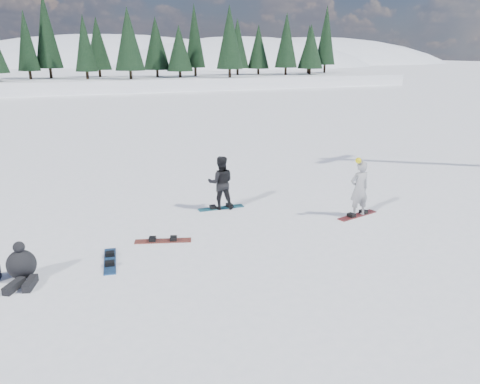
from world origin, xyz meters
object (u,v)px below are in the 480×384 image
at_px(snowboarder_woman, 359,189).
at_px(snowboarder_man, 221,183).
at_px(seated_rider, 21,266).
at_px(snowboard_loose_b, 163,241).
at_px(snowboard_loose_a, 110,261).

distance_m(snowboarder_woman, snowboarder_man, 4.32).
relative_size(seated_rider, snowboard_loose_b, 0.78).
height_order(seated_rider, snowboard_loose_b, seated_rider).
relative_size(snowboarder_man, snowboard_loose_a, 1.16).
xyz_separation_m(snowboarder_man, seated_rider, (-5.79, -3.03, -0.52)).
distance_m(snowboarder_woman, seated_rider, 9.52).
bearing_deg(snowboard_loose_b, snowboarder_man, 57.20).
xyz_separation_m(snowboard_loose_a, snowboard_loose_b, (1.48, 0.75, 0.00)).
xyz_separation_m(seated_rider, snowboard_loose_b, (3.40, 1.01, -0.33)).
height_order(snowboarder_man, snowboard_loose_b, snowboarder_man).
relative_size(snowboarder_woman, seated_rider, 1.62).
distance_m(snowboarder_man, seated_rider, 6.56).
xyz_separation_m(snowboarder_woman, seated_rider, (-9.47, -0.76, -0.54)).
xyz_separation_m(seated_rider, snowboard_loose_a, (1.92, 0.25, -0.33)).
relative_size(snowboarder_man, seated_rider, 1.49).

